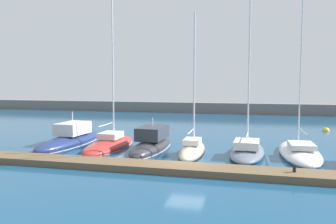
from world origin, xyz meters
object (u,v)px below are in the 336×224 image
(motorboat_navy_nearest, at_px, (71,139))
(mooring_buoy_yellow, at_px, (326,131))
(sailboat_slate_fifth, at_px, (247,150))
(dock_bollard, at_px, (294,168))
(sailboat_white_sixth, at_px, (299,152))
(motorboat_charcoal_third, at_px, (152,144))
(sailboat_sand_fourth, at_px, (192,150))
(sailboat_red_second, at_px, (109,145))

(motorboat_navy_nearest, bearing_deg, mooring_buoy_yellow, -56.94)
(motorboat_navy_nearest, height_order, sailboat_slate_fifth, sailboat_slate_fifth)
(motorboat_navy_nearest, bearing_deg, dock_bollard, -109.03)
(motorboat_navy_nearest, bearing_deg, sailboat_white_sixth, -89.01)
(motorboat_charcoal_third, height_order, sailboat_sand_fourth, sailboat_sand_fourth)
(sailboat_red_second, height_order, sailboat_sand_fourth, sailboat_red_second)
(motorboat_charcoal_third, bearing_deg, sailboat_white_sixth, -86.32)
(sailboat_sand_fourth, xyz_separation_m, mooring_buoy_yellow, (12.84, 16.71, -0.38))
(mooring_buoy_yellow, relative_size, dock_bollard, 1.89)
(sailboat_red_second, height_order, mooring_buoy_yellow, sailboat_red_second)
(sailboat_red_second, xyz_separation_m, sailboat_white_sixth, (15.74, 0.23, 0.10))
(sailboat_sand_fourth, bearing_deg, motorboat_charcoal_third, 71.72)
(motorboat_navy_nearest, xyz_separation_m, sailboat_red_second, (3.99, -0.43, -0.25))
(motorboat_navy_nearest, height_order, motorboat_charcoal_third, motorboat_navy_nearest)
(mooring_buoy_yellow, bearing_deg, sailboat_slate_fifth, -118.60)
(sailboat_red_second, bearing_deg, mooring_buoy_yellow, -54.47)
(sailboat_red_second, relative_size, sailboat_slate_fifth, 1.12)
(motorboat_navy_nearest, relative_size, sailboat_white_sixth, 0.60)
(sailboat_slate_fifth, height_order, mooring_buoy_yellow, sailboat_slate_fifth)
(sailboat_red_second, height_order, sailboat_white_sixth, sailboat_white_sixth)
(motorboat_navy_nearest, relative_size, sailboat_red_second, 0.70)
(dock_bollard, bearing_deg, mooring_buoy_yellow, 75.19)
(mooring_buoy_yellow, bearing_deg, sailboat_white_sixth, -107.27)
(sailboat_slate_fifth, bearing_deg, motorboat_charcoal_third, 89.44)
(sailboat_red_second, bearing_deg, dock_bollard, -115.64)
(sailboat_sand_fourth, bearing_deg, sailboat_red_second, 78.95)
(motorboat_charcoal_third, relative_size, sailboat_sand_fourth, 0.75)
(motorboat_charcoal_third, distance_m, sailboat_slate_fifth, 7.87)
(sailboat_white_sixth, bearing_deg, dock_bollard, 169.02)
(motorboat_navy_nearest, relative_size, motorboat_charcoal_third, 1.19)
(motorboat_charcoal_third, xyz_separation_m, sailboat_sand_fourth, (3.68, -1.12, -0.12))
(mooring_buoy_yellow, xyz_separation_m, dock_bollard, (-5.81, -21.99, 0.65))
(sailboat_red_second, distance_m, dock_bollard, 16.07)
(sailboat_white_sixth, distance_m, mooring_buoy_yellow, 15.90)
(motorboat_charcoal_third, xyz_separation_m, mooring_buoy_yellow, (16.52, 15.59, -0.50))
(motorboat_navy_nearest, relative_size, sailboat_slate_fifth, 0.78)
(mooring_buoy_yellow, bearing_deg, dock_bollard, -104.81)
(sailboat_white_sixth, xyz_separation_m, dock_bollard, (-1.09, -6.81, 0.32))
(sailboat_sand_fourth, xyz_separation_m, dock_bollard, (7.03, -5.28, 0.27))
(mooring_buoy_yellow, bearing_deg, motorboat_navy_nearest, -148.53)
(sailboat_slate_fifth, height_order, dock_bollard, sailboat_slate_fifth)
(motorboat_navy_nearest, bearing_deg, sailboat_red_second, -94.61)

